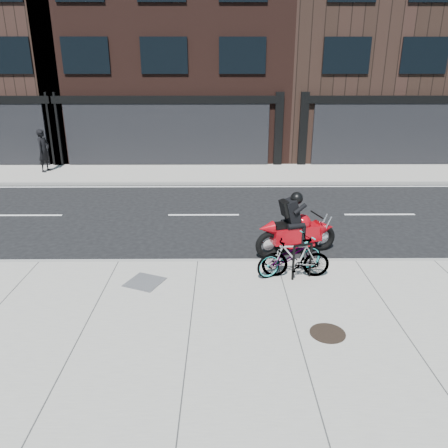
{
  "coord_description": "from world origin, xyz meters",
  "views": [
    {
      "loc": [
        0.59,
        -12.02,
        4.79
      ],
      "look_at": [
        0.67,
        -1.36,
        0.9
      ],
      "focal_mm": 35.0,
      "sensor_mm": 36.0,
      "label": 1
    }
  ],
  "objects_px": {
    "motorcycle": "(300,229)",
    "utility_grate": "(145,282)",
    "bike_rack": "(302,258)",
    "bicycle_rear": "(296,258)",
    "pedestrian": "(44,151)",
    "manhole_cover": "(328,333)",
    "bicycle_front": "(290,255)"
  },
  "relations": [
    {
      "from": "bicycle_rear",
      "to": "pedestrian",
      "type": "distance_m",
      "value": 14.66
    },
    {
      "from": "manhole_cover",
      "to": "bicycle_front",
      "type": "bearing_deg",
      "value": 97.92
    },
    {
      "from": "bike_rack",
      "to": "motorcycle",
      "type": "xyz_separation_m",
      "value": [
        0.24,
        1.72,
        0.07
      ]
    },
    {
      "from": "bicycle_rear",
      "to": "utility_grate",
      "type": "relative_size",
      "value": 2.09
    },
    {
      "from": "pedestrian",
      "to": "motorcycle",
      "type": "bearing_deg",
      "value": -117.02
    },
    {
      "from": "bike_rack",
      "to": "motorcycle",
      "type": "height_order",
      "value": "motorcycle"
    },
    {
      "from": "bicycle_front",
      "to": "manhole_cover",
      "type": "relative_size",
      "value": 2.64
    },
    {
      "from": "bicycle_front",
      "to": "pedestrian",
      "type": "relative_size",
      "value": 0.9
    },
    {
      "from": "manhole_cover",
      "to": "pedestrian",
      "type": "bearing_deg",
      "value": 127.49
    },
    {
      "from": "bike_rack",
      "to": "pedestrian",
      "type": "distance_m",
      "value": 14.8
    },
    {
      "from": "manhole_cover",
      "to": "bicycle_rear",
      "type": "bearing_deg",
      "value": 95.92
    },
    {
      "from": "bike_rack",
      "to": "bicycle_rear",
      "type": "relative_size",
      "value": 0.54
    },
    {
      "from": "bicycle_rear",
      "to": "bicycle_front",
      "type": "bearing_deg",
      "value": -149.25
    },
    {
      "from": "bike_rack",
      "to": "bicycle_rear",
      "type": "distance_m",
      "value": 0.16
    },
    {
      "from": "bicycle_rear",
      "to": "pedestrian",
      "type": "height_order",
      "value": "pedestrian"
    },
    {
      "from": "bicycle_front",
      "to": "utility_grate",
      "type": "height_order",
      "value": "bicycle_front"
    },
    {
      "from": "pedestrian",
      "to": "bike_rack",
      "type": "bearing_deg",
      "value": -122.61
    },
    {
      "from": "bike_rack",
      "to": "manhole_cover",
      "type": "distance_m",
      "value": 2.3
    },
    {
      "from": "motorcycle",
      "to": "utility_grate",
      "type": "bearing_deg",
      "value": -170.56
    },
    {
      "from": "bike_rack",
      "to": "utility_grate",
      "type": "distance_m",
      "value": 3.64
    },
    {
      "from": "bicycle_front",
      "to": "manhole_cover",
      "type": "xyz_separation_m",
      "value": [
        0.35,
        -2.5,
        -0.45
      ]
    },
    {
      "from": "motorcycle",
      "to": "bike_rack",
      "type": "bearing_deg",
      "value": -115.09
    },
    {
      "from": "bicycle_front",
      "to": "motorcycle",
      "type": "xyz_separation_m",
      "value": [
        0.49,
        1.46,
        0.12
      ]
    },
    {
      "from": "bicycle_front",
      "to": "motorcycle",
      "type": "relative_size",
      "value": 0.77
    },
    {
      "from": "bike_rack",
      "to": "pedestrian",
      "type": "xyz_separation_m",
      "value": [
        -9.99,
        10.91,
        0.46
      ]
    },
    {
      "from": "bicycle_rear",
      "to": "bike_rack",
      "type": "bearing_deg",
      "value": 62.34
    },
    {
      "from": "bicycle_front",
      "to": "motorcycle",
      "type": "distance_m",
      "value": 1.54
    },
    {
      "from": "motorcycle",
      "to": "manhole_cover",
      "type": "distance_m",
      "value": 4.0
    },
    {
      "from": "bike_rack",
      "to": "motorcycle",
      "type": "distance_m",
      "value": 1.74
    },
    {
      "from": "bicycle_rear",
      "to": "utility_grate",
      "type": "height_order",
      "value": "bicycle_rear"
    },
    {
      "from": "bicycle_rear",
      "to": "pedestrian",
      "type": "bearing_deg",
      "value": -137.44
    },
    {
      "from": "bicycle_rear",
      "to": "utility_grate",
      "type": "distance_m",
      "value": 3.51
    }
  ]
}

